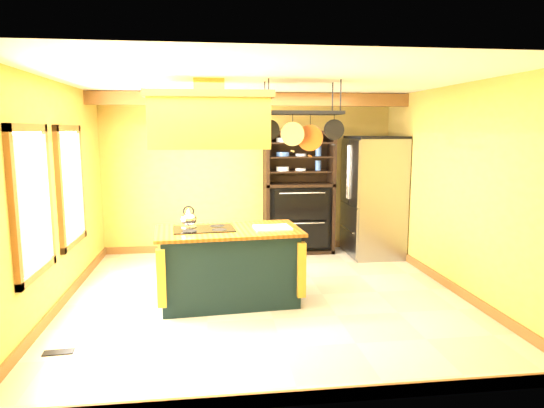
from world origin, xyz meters
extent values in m
plane|color=beige|center=(0.00, 0.00, 0.00)|extent=(5.00, 5.00, 0.00)
plane|color=white|center=(0.00, 0.00, 2.70)|extent=(5.00, 5.00, 0.00)
cube|color=gold|center=(0.00, 2.50, 1.35)|extent=(5.00, 0.02, 2.70)
cube|color=gold|center=(0.00, -2.50, 1.35)|extent=(5.00, 0.02, 2.70)
cube|color=gold|center=(-2.50, 0.00, 1.35)|extent=(0.02, 5.00, 2.70)
cube|color=gold|center=(2.50, 0.00, 1.35)|extent=(0.02, 5.00, 2.70)
cube|color=brown|center=(0.00, 1.70, 2.59)|extent=(5.00, 0.15, 0.20)
cube|color=brown|center=(-2.47, -0.80, 1.40)|extent=(0.06, 1.06, 1.56)
cube|color=white|center=(-2.44, -0.80, 1.40)|extent=(0.02, 0.85, 1.34)
cube|color=brown|center=(-2.47, 0.60, 1.40)|extent=(0.06, 1.06, 1.56)
cube|color=white|center=(-2.44, 0.60, 1.40)|extent=(0.02, 0.85, 1.34)
cube|color=black|center=(-0.47, -0.10, 0.44)|extent=(1.68, 1.00, 0.88)
cube|color=brown|center=(-0.47, -0.10, 0.90)|extent=(1.82, 1.11, 0.04)
cube|color=black|center=(-0.77, -0.08, 0.93)|extent=(0.77, 0.56, 0.01)
ellipsoid|color=silver|center=(-0.95, 0.02, 1.03)|extent=(0.20, 0.20, 0.16)
cube|color=white|center=(0.07, -0.14, 0.93)|extent=(0.46, 0.37, 0.02)
cube|color=gold|center=(-0.67, -0.10, 2.19)|extent=(1.36, 0.73, 0.58)
cube|color=brown|center=(-0.67, -0.10, 2.52)|extent=(1.45, 0.82, 0.08)
cube|color=gold|center=(-0.67, -0.10, 2.59)|extent=(0.35, 0.35, 0.22)
cube|color=black|center=(0.43, -0.10, 2.32)|extent=(0.94, 0.47, 0.04)
cylinder|color=black|center=(0.00, -0.29, 2.51)|extent=(0.02, 0.02, 0.38)
cylinder|color=black|center=(0.85, 0.08, 2.51)|extent=(0.02, 0.02, 0.38)
cylinder|color=black|center=(0.05, -0.01, 2.12)|extent=(0.25, 0.04, 0.25)
cylinder|color=silver|center=(0.30, -0.20, 2.07)|extent=(0.28, 0.04, 0.28)
cylinder|color=#B1582C|center=(0.56, -0.01, 2.02)|extent=(0.32, 0.04, 0.32)
cylinder|color=black|center=(0.81, -0.20, 2.12)|extent=(0.25, 0.04, 0.25)
cube|color=gray|center=(2.07, 1.90, 0.99)|extent=(0.82, 1.01, 1.98)
cube|color=gray|center=(1.64, 1.65, 1.42)|extent=(0.03, 0.48, 1.07)
cube|color=gray|center=(1.64, 2.15, 1.42)|extent=(0.03, 0.48, 1.07)
cube|color=gray|center=(1.64, 1.90, 0.45)|extent=(0.03, 0.97, 0.83)
cube|color=black|center=(2.07, 1.90, 0.03)|extent=(0.78, 0.96, 0.06)
cube|color=black|center=(0.84, 2.45, 1.05)|extent=(1.19, 0.06, 2.10)
cube|color=black|center=(0.28, 2.23, 1.05)|extent=(0.06, 0.50, 2.10)
cube|color=black|center=(1.40, 2.23, 1.05)|extent=(0.06, 0.50, 2.10)
cube|color=black|center=(0.84, 2.23, 1.19)|extent=(1.19, 0.50, 0.05)
cube|color=black|center=(0.84, 2.26, 0.62)|extent=(1.07, 0.40, 1.13)
cube|color=black|center=(0.84, 1.96, 0.87)|extent=(0.93, 0.04, 0.50)
cube|color=black|center=(0.84, 1.96, 0.37)|extent=(0.93, 0.04, 0.46)
cube|color=black|center=(0.84, 2.23, 1.42)|extent=(1.07, 0.44, 0.02)
cube|color=black|center=(0.84, 2.23, 1.67)|extent=(1.07, 0.44, 0.02)
cube|color=black|center=(0.84, 2.23, 1.90)|extent=(1.07, 0.44, 0.02)
cylinder|color=white|center=(0.55, 2.18, 1.47)|extent=(0.22, 0.22, 0.07)
cylinder|color=#3E65B0|center=(1.16, 2.18, 1.77)|extent=(0.10, 0.10, 0.17)
cube|color=black|center=(-2.16, -1.31, 0.01)|extent=(0.29, 0.14, 0.01)
camera|label=1|loc=(-0.69, -5.92, 2.11)|focal=32.00mm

